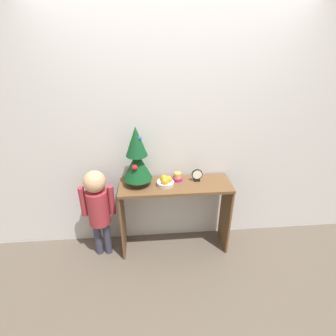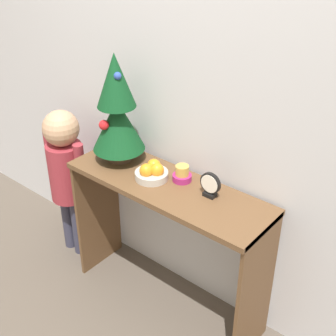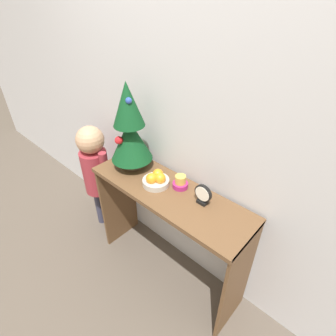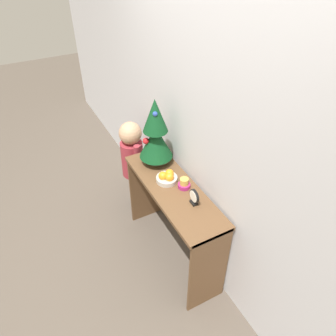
{
  "view_description": "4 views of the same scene",
  "coord_description": "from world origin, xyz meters",
  "views": [
    {
      "loc": [
        -0.27,
        -2.09,
        2.17
      ],
      "look_at": [
        -0.08,
        0.16,
        1.02
      ],
      "focal_mm": 28.0,
      "sensor_mm": 36.0,
      "label": 1
    },
    {
      "loc": [
        1.29,
        -1.37,
        2.11
      ],
      "look_at": [
        0.03,
        0.15,
        0.94
      ],
      "focal_mm": 50.0,
      "sensor_mm": 36.0,
      "label": 2
    },
    {
      "loc": [
        0.87,
        -0.76,
        1.87
      ],
      "look_at": [
        0.02,
        0.17,
        1.01
      ],
      "focal_mm": 28.0,
      "sensor_mm": 36.0,
      "label": 3
    },
    {
      "loc": [
        1.72,
        -0.77,
        2.55
      ],
      "look_at": [
        -0.02,
        0.15,
        1.02
      ],
      "focal_mm": 35.0,
      "sensor_mm": 36.0,
      "label": 4
    }
  ],
  "objects": [
    {
      "name": "console_table",
      "position": [
        0.0,
        0.19,
        0.62
      ],
      "size": [
        1.14,
        0.37,
        0.82
      ],
      "color": "brown",
      "rests_on": "ground_plane"
    },
    {
      "name": "back_wall",
      "position": [
        0.0,
        0.42,
        1.25
      ],
      "size": [
        7.0,
        0.05,
        2.5
      ],
      "primitive_type": "cube",
      "color": "silver",
      "rests_on": "ground_plane"
    },
    {
      "name": "desk_clock",
      "position": [
        0.23,
        0.24,
        0.88
      ],
      "size": [
        0.11,
        0.04,
        0.13
      ],
      "color": "black",
      "rests_on": "console_table"
    },
    {
      "name": "singing_bowl",
      "position": [
        0.03,
        0.26,
        0.86
      ],
      "size": [
        0.1,
        0.1,
        0.09
      ],
      "color": "#9E2366",
      "rests_on": "console_table"
    },
    {
      "name": "fruit_bowl",
      "position": [
        -0.1,
        0.18,
        0.86
      ],
      "size": [
        0.17,
        0.17,
        0.1
      ],
      "color": "#B7B2A8",
      "rests_on": "console_table"
    },
    {
      "name": "mini_tree",
      "position": [
        -0.37,
        0.22,
        1.11
      ],
      "size": [
        0.29,
        0.29,
        0.61
      ],
      "color": "#4C3828",
      "rests_on": "console_table"
    },
    {
      "name": "ground_plane",
      "position": [
        0.0,
        0.0,
        0.0
      ],
      "size": [
        12.0,
        12.0,
        0.0
      ],
      "primitive_type": "plane",
      "color": "brown"
    },
    {
      "name": "child_figure",
      "position": [
        -0.79,
        0.15,
        0.65
      ],
      "size": [
        0.34,
        0.22,
        1.02
      ],
      "color": "#38384C",
      "rests_on": "ground_plane"
    }
  ]
}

